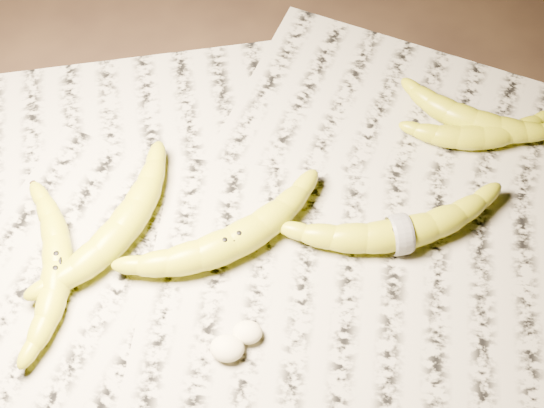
# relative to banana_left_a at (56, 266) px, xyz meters

# --- Properties ---
(ground) EXTENTS (3.00, 3.00, 0.00)m
(ground) POSITION_rel_banana_left_a_xyz_m (0.24, 0.06, -0.03)
(ground) COLOR black
(ground) RESTS_ON ground
(newspaper_patch) EXTENTS (0.90, 0.70, 0.01)m
(newspaper_patch) POSITION_rel_banana_left_a_xyz_m (0.24, 0.03, -0.02)
(newspaper_patch) COLOR #A5A28D
(newspaper_patch) RESTS_ON ground
(banana_left_a) EXTENTS (0.08, 0.20, 0.03)m
(banana_left_a) POSITION_rel_banana_left_a_xyz_m (0.00, 0.00, 0.00)
(banana_left_a) COLOR gold
(banana_left_a) RESTS_ON newspaper_patch
(banana_left_b) EXTENTS (0.16, 0.21, 0.04)m
(banana_left_b) POSITION_rel_banana_left_a_xyz_m (0.06, 0.05, 0.00)
(banana_left_b) COLOR gold
(banana_left_b) RESTS_ON newspaper_patch
(banana_center) EXTENTS (0.22, 0.17, 0.04)m
(banana_center) POSITION_rel_banana_left_a_xyz_m (0.19, 0.04, 0.00)
(banana_center) COLOR gold
(banana_center) RESTS_ON newspaper_patch
(banana_taped) EXTENTS (0.24, 0.12, 0.04)m
(banana_taped) POSITION_rel_banana_left_a_xyz_m (0.38, 0.06, 0.00)
(banana_taped) COLOR gold
(banana_taped) RESTS_ON newspaper_patch
(banana_upper_a) EXTENTS (0.17, 0.07, 0.03)m
(banana_upper_a) POSITION_rel_banana_left_a_xyz_m (0.49, 0.21, -0.00)
(banana_upper_a) COLOR gold
(banana_upper_a) RESTS_ON newspaper_patch
(banana_upper_b) EXTENTS (0.18, 0.11, 0.04)m
(banana_upper_b) POSITION_rel_banana_left_a_xyz_m (0.48, 0.23, 0.00)
(banana_upper_b) COLOR gold
(banana_upper_b) RESTS_ON newspaper_patch
(measuring_tape) EXTENTS (0.02, 0.05, 0.05)m
(measuring_tape) POSITION_rel_banana_left_a_xyz_m (0.38, 0.06, 0.00)
(measuring_tape) COLOR white
(measuring_tape) RESTS_ON newspaper_patch
(flesh_chunk_a) EXTENTS (0.04, 0.03, 0.02)m
(flesh_chunk_a) POSITION_rel_banana_left_a_xyz_m (0.20, -0.08, -0.01)
(flesh_chunk_a) COLOR beige
(flesh_chunk_a) RESTS_ON newspaper_patch
(flesh_chunk_c) EXTENTS (0.03, 0.03, 0.02)m
(flesh_chunk_c) POSITION_rel_banana_left_a_xyz_m (0.22, -0.06, -0.01)
(flesh_chunk_c) COLOR beige
(flesh_chunk_c) RESTS_ON newspaper_patch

